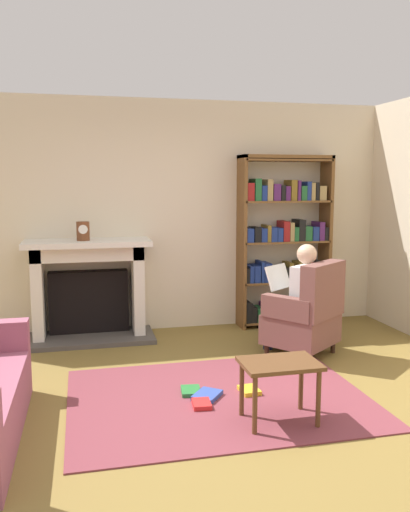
# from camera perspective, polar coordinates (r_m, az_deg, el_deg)

# --- Properties ---
(ground) EXTENTS (14.00, 14.00, 0.00)m
(ground) POSITION_cam_1_polar(r_m,az_deg,el_deg) (4.23, 2.51, -16.53)
(ground) COLOR olive
(back_wall) EXTENTS (5.60, 0.10, 2.70)m
(back_wall) POSITION_cam_1_polar(r_m,az_deg,el_deg) (6.36, -3.68, 4.29)
(back_wall) COLOR beige
(back_wall) RESTS_ON ground
(area_rug) EXTENTS (2.40, 1.80, 0.01)m
(area_rug) POSITION_cam_1_polar(r_m,az_deg,el_deg) (4.50, 1.43, -14.93)
(area_rug) COLOR brown
(area_rug) RESTS_ON ground
(fireplace) EXTENTS (1.41, 0.64, 1.12)m
(fireplace) POSITION_cam_1_polar(r_m,az_deg,el_deg) (6.12, -12.34, -3.20)
(fireplace) COLOR #4C4742
(fireplace) RESTS_ON ground
(mantel_clock) EXTENTS (0.14, 0.14, 0.21)m
(mantel_clock) POSITION_cam_1_polar(r_m,az_deg,el_deg) (5.93, -12.91, 2.62)
(mantel_clock) COLOR brown
(mantel_clock) RESTS_ON fireplace
(bookshelf) EXTENTS (1.12, 0.32, 2.07)m
(bookshelf) POSITION_cam_1_polar(r_m,az_deg,el_deg) (6.55, 8.50, 1.16)
(bookshelf) COLOR brown
(bookshelf) RESTS_ON ground
(armchair_reading) EXTENTS (0.88, 0.88, 0.97)m
(armchair_reading) POSITION_cam_1_polar(r_m,az_deg,el_deg) (5.50, 10.83, -6.17)
(armchair_reading) COLOR #331E14
(armchair_reading) RESTS_ON ground
(seated_reader) EXTENTS (0.56, 0.59, 1.14)m
(seated_reader) POSITION_cam_1_polar(r_m,az_deg,el_deg) (5.52, 9.82, -4.02)
(seated_reader) COLOR silver
(seated_reader) RESTS_ON ground
(side_table) EXTENTS (0.56, 0.39, 0.46)m
(side_table) POSITION_cam_1_polar(r_m,az_deg,el_deg) (3.99, 7.98, -12.12)
(side_table) COLOR brown
(side_table) RESTS_ON ground
(scattered_books) EXTENTS (0.65, 0.49, 0.04)m
(scattered_books) POSITION_cam_1_polar(r_m,az_deg,el_deg) (4.49, 0.73, -14.62)
(scattered_books) COLOR #334CA5
(scattered_books) RESTS_ON area_rug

